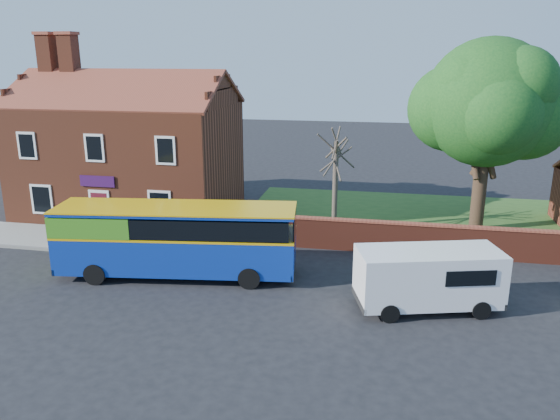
# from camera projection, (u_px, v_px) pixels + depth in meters

# --- Properties ---
(ground) EXTENTS (120.00, 120.00, 0.00)m
(ground) POSITION_uv_depth(u_px,v_px,m) (169.00, 298.00, 21.81)
(ground) COLOR black
(ground) RESTS_ON ground
(pavement) EXTENTS (18.00, 3.50, 0.12)m
(pavement) POSITION_uv_depth(u_px,v_px,m) (86.00, 239.00, 28.51)
(pavement) COLOR gray
(pavement) RESTS_ON ground
(kerb) EXTENTS (18.00, 0.15, 0.14)m
(kerb) POSITION_uv_depth(u_px,v_px,m) (67.00, 251.00, 26.86)
(kerb) COLOR slate
(kerb) RESTS_ON ground
(grass_strip) EXTENTS (26.00, 12.00, 0.04)m
(grass_strip) POSITION_uv_depth(u_px,v_px,m) (467.00, 222.00, 31.63)
(grass_strip) COLOR #426B28
(grass_strip) RESTS_ON ground
(shop_building) EXTENTS (12.30, 8.13, 10.50)m
(shop_building) POSITION_uv_depth(u_px,v_px,m) (130.00, 156.00, 33.00)
(shop_building) COLOR brown
(shop_building) RESTS_ON ground
(boundary_wall) EXTENTS (22.00, 0.38, 1.60)m
(boundary_wall) POSITION_uv_depth(u_px,v_px,m) (485.00, 243.00, 25.76)
(boundary_wall) COLOR maroon
(boundary_wall) RESTS_ON ground
(bus) EXTENTS (10.54, 3.91, 3.14)m
(bus) POSITION_uv_depth(u_px,v_px,m) (169.00, 237.00, 23.63)
(bus) COLOR #0D2F97
(bus) RESTS_ON ground
(van_near) EXTENTS (5.73, 3.50, 2.35)m
(van_near) POSITION_uv_depth(u_px,v_px,m) (429.00, 276.00, 20.62)
(van_near) COLOR white
(van_near) RESTS_ON ground
(large_tree) EXTENTS (8.44, 6.68, 10.30)m
(large_tree) POSITION_uv_depth(u_px,v_px,m) (489.00, 107.00, 28.51)
(large_tree) COLOR black
(large_tree) RESTS_ON ground
(bare_tree) EXTENTS (2.03, 2.42, 5.42)m
(bare_tree) POSITION_uv_depth(u_px,v_px,m) (335.00, 181.00, 29.40)
(bare_tree) COLOR #4C4238
(bare_tree) RESTS_ON ground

